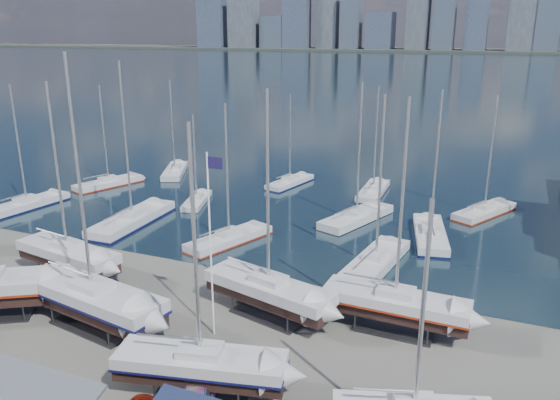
% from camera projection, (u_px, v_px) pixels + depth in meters
% --- Properties ---
extents(ground, '(1400.00, 1400.00, 0.00)m').
position_uv_depth(ground, '(151.00, 320.00, 40.01)').
color(ground, '#605E59').
rests_on(ground, ground).
extents(water, '(1400.00, 600.00, 0.40)m').
position_uv_depth(water, '(471.00, 68.00, 313.40)').
color(water, '#1B3240').
rests_on(water, ground).
extents(far_shore, '(1400.00, 80.00, 2.20)m').
position_uv_depth(far_shore, '(490.00, 51.00, 542.29)').
color(far_shore, '#2D332D').
rests_on(far_shore, ground).
extents(skyline, '(639.14, 43.80, 107.69)m').
position_uv_depth(skyline, '(486.00, 11.00, 528.41)').
color(skyline, '#475166').
rests_on(skyline, far_shore).
extents(sailboat_cradle_2, '(10.50, 4.41, 16.58)m').
position_uv_depth(sailboat_cradle_2, '(68.00, 255.00, 46.32)').
color(sailboat_cradle_2, '#2D2D33').
rests_on(sailboat_cradle_2, ground).
extents(sailboat_cradle_3, '(12.35, 5.29, 19.07)m').
position_uv_depth(sailboat_cradle_3, '(92.00, 299.00, 38.44)').
color(sailboat_cradle_3, '#2D2D33').
rests_on(sailboat_cradle_3, ground).
extents(sailboat_cradle_4, '(10.65, 5.32, 16.69)m').
position_uv_depth(sailboat_cradle_4, '(269.00, 290.00, 39.91)').
color(sailboat_cradle_4, '#2D2D33').
rests_on(sailboat_cradle_4, ground).
extents(sailboat_cradle_5, '(10.27, 4.91, 16.00)m').
position_uv_depth(sailboat_cradle_5, '(201.00, 365.00, 31.10)').
color(sailboat_cradle_5, '#2D2D33').
rests_on(sailboat_cradle_5, ground).
extents(sailboat_cradle_6, '(10.24, 3.13, 16.40)m').
position_uv_depth(sailboat_cradle_6, '(395.00, 304.00, 37.99)').
color(sailboat_cradle_6, '#2D2D33').
rests_on(sailboat_cradle_6, ground).
extents(sailboat_moored_0, '(4.27, 10.55, 15.32)m').
position_uv_depth(sailboat_moored_0, '(27.00, 206.00, 65.13)').
color(sailboat_moored_0, black).
rests_on(sailboat_moored_0, water).
extents(sailboat_moored_1, '(5.85, 9.88, 14.28)m').
position_uv_depth(sailboat_moored_1, '(109.00, 184.00, 74.32)').
color(sailboat_moored_1, black).
rests_on(sailboat_moored_1, water).
extents(sailboat_moored_2, '(6.37, 9.77, 14.38)m').
position_uv_depth(sailboat_moored_2, '(175.00, 172.00, 80.61)').
color(sailboat_moored_2, black).
rests_on(sailboat_moored_2, water).
extents(sailboat_moored_3, '(3.82, 12.34, 18.29)m').
position_uv_depth(sailboat_moored_3, '(133.00, 222.00, 59.68)').
color(sailboat_moored_3, black).
rests_on(sailboat_moored_3, water).
extents(sailboat_moored_4, '(4.22, 7.87, 11.45)m').
position_uv_depth(sailboat_moored_4, '(197.00, 201.00, 66.87)').
color(sailboat_moored_4, black).
rests_on(sailboat_moored_4, water).
extents(sailboat_moored_5, '(4.25, 8.98, 12.94)m').
position_uv_depth(sailboat_moored_5, '(290.00, 183.00, 74.89)').
color(sailboat_moored_5, black).
rests_on(sailboat_moored_5, water).
extents(sailboat_moored_6, '(5.95, 10.07, 14.55)m').
position_uv_depth(sailboat_moored_6, '(229.00, 240.00, 54.44)').
color(sailboat_moored_6, black).
rests_on(sailboat_moored_6, water).
extents(sailboat_moored_7, '(6.36, 10.99, 16.01)m').
position_uv_depth(sailboat_moored_7, '(356.00, 219.00, 60.60)').
color(sailboat_moored_7, black).
rests_on(sailboat_moored_7, water).
extents(sailboat_moored_8, '(3.06, 9.76, 14.46)m').
position_uv_depth(sailboat_moored_8, '(373.00, 192.00, 70.58)').
color(sailboat_moored_8, black).
rests_on(sailboat_moored_8, water).
extents(sailboat_moored_9, '(4.33, 10.93, 16.05)m').
position_uv_depth(sailboat_moored_9, '(376.00, 263.00, 49.01)').
color(sailboat_moored_9, black).
rests_on(sailboat_moored_9, water).
extents(sailboat_moored_10, '(5.10, 10.95, 15.80)m').
position_uv_depth(sailboat_moored_10, '(430.00, 236.00, 55.49)').
color(sailboat_moored_10, black).
rests_on(sailboat_moored_10, water).
extents(sailboat_moored_11, '(6.84, 9.71, 14.30)m').
position_uv_depth(sailboat_moored_11, '(484.00, 213.00, 62.69)').
color(sailboat_moored_11, black).
rests_on(sailboat_moored_11, water).
extents(flagpole, '(1.14, 0.12, 13.00)m').
position_uv_depth(flagpole, '(211.00, 233.00, 35.87)').
color(flagpole, white).
rests_on(flagpole, ground).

